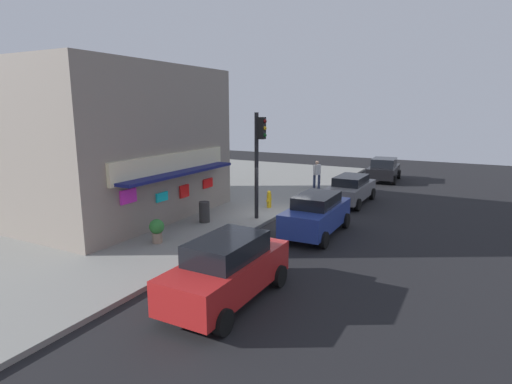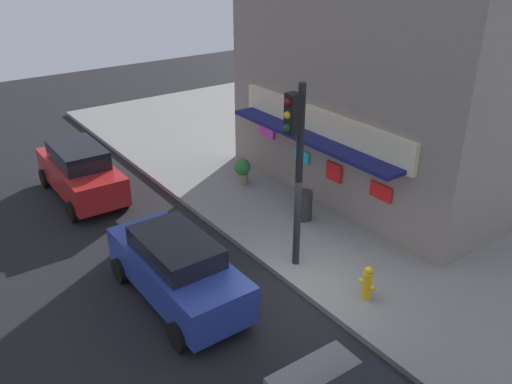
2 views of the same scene
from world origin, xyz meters
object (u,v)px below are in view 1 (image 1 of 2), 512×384
object	(u,v)px
pedestrian	(317,173)
parked_car_blue	(316,214)
fire_hydrant	(269,199)
trash_can	(204,212)
parked_car_grey	(351,189)
parked_car_black	(384,169)
traffic_light	(259,151)
parked_car_red	(227,269)
potted_plant_by_doorway	(157,229)

from	to	relation	value
pedestrian	parked_car_blue	world-z (taller)	pedestrian
fire_hydrant	trash_can	world-z (taller)	trash_can
trash_can	pedestrian	bearing A→B (deg)	-9.94
parked_car_blue	parked_car_grey	xyz separation A→B (m)	(6.28, 0.30, -0.08)
parked_car_blue	parked_car_black	size ratio (longest dim) A/B	1.05
fire_hydrant	parked_car_black	world-z (taller)	parked_car_black
traffic_light	parked_car_blue	xyz separation A→B (m)	(-0.63, -2.98, -2.34)
fire_hydrant	pedestrian	size ratio (longest dim) A/B	0.50
traffic_light	parked_car_black	xyz separation A→B (m)	(13.71, -2.86, -2.39)
pedestrian	parked_car_red	distance (m)	15.77
traffic_light	parked_car_red	distance (m)	8.29
potted_plant_by_doorway	parked_car_red	bearing A→B (deg)	-118.63
trash_can	traffic_light	bearing A→B (deg)	-47.33
traffic_light	pedestrian	bearing A→B (deg)	0.81
fire_hydrant	parked_car_red	distance (m)	10.12
fire_hydrant	parked_car_grey	distance (m)	4.78
traffic_light	fire_hydrant	xyz separation A→B (m)	(2.11, 0.51, -2.64)
pedestrian	parked_car_black	xyz separation A→B (m)	(5.64, -2.98, -0.30)
potted_plant_by_doorway	parked_car_black	size ratio (longest dim) A/B	0.22
traffic_light	parked_car_grey	xyz separation A→B (m)	(5.65, -2.69, -2.42)
parked_car_grey	parked_car_black	distance (m)	8.06
traffic_light	trash_can	xyz separation A→B (m)	(-1.68, 1.82, -2.60)
pedestrian	parked_car_grey	world-z (taller)	pedestrian
potted_plant_by_doorway	parked_car_red	size ratio (longest dim) A/B	0.21
fire_hydrant	potted_plant_by_doorway	size ratio (longest dim) A/B	0.96
parked_car_blue	parked_car_black	xyz separation A→B (m)	(14.34, 0.12, -0.05)
parked_car_blue	parked_car_red	distance (m)	6.78
traffic_light	parked_car_black	bearing A→B (deg)	-11.80
parked_car_blue	parked_car_black	bearing A→B (deg)	0.47
traffic_light	potted_plant_by_doorway	world-z (taller)	traffic_light
pedestrian	potted_plant_by_doorway	bearing A→B (deg)	172.77
fire_hydrant	parked_car_blue	world-z (taller)	parked_car_blue
pedestrian	parked_car_red	xyz separation A→B (m)	(-15.47, -3.03, -0.22)
fire_hydrant	trash_can	size ratio (longest dim) A/B	0.94
traffic_light	fire_hydrant	bearing A→B (deg)	13.55
traffic_light	parked_car_black	size ratio (longest dim) A/B	1.17
parked_car_red	pedestrian	bearing A→B (deg)	11.10
parked_car_red	parked_car_black	bearing A→B (deg)	0.15
trash_can	parked_car_blue	distance (m)	4.92
trash_can	parked_car_blue	size ratio (longest dim) A/B	0.21
traffic_light	trash_can	bearing A→B (deg)	132.67
pedestrian	parked_car_grey	distance (m)	3.71
pedestrian	parked_car_grey	bearing A→B (deg)	-130.76
parked_car_blue	parked_car_red	xyz separation A→B (m)	(-6.78, 0.06, 0.03)
trash_can	pedestrian	xyz separation A→B (m)	(9.75, -1.71, 0.51)
fire_hydrant	potted_plant_by_doorway	world-z (taller)	potted_plant_by_doorway
pedestrian	parked_car_red	size ratio (longest dim) A/B	0.40
potted_plant_by_doorway	parked_car_black	xyz separation A→B (m)	(18.56, -4.62, 0.15)
parked_car_blue	parked_car_grey	bearing A→B (deg)	2.70
parked_car_black	potted_plant_by_doorway	bearing A→B (deg)	166.03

